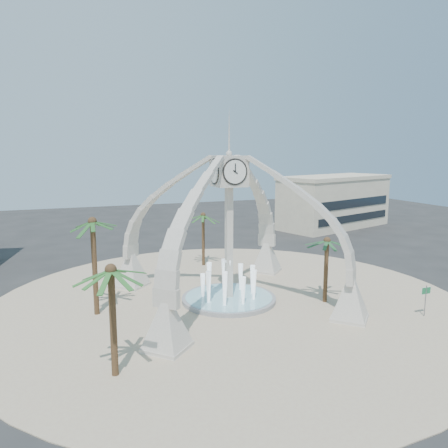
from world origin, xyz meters
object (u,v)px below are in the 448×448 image
object	(u,v)px
palm_north	(203,216)
palm_east	(327,242)
clock_tower	(229,226)
fountain	(229,298)
palm_west	(92,223)
palm_south	(111,271)
street_sign	(426,295)

from	to	relation	value
palm_north	palm_east	bearing A→B (deg)	-68.92
clock_tower	fountain	world-z (taller)	clock_tower
clock_tower	palm_west	bearing A→B (deg)	175.58
palm_east	palm_west	xyz separation A→B (m)	(-18.29, 3.98, 2.01)
clock_tower	palm_east	xyz separation A→B (m)	(7.50, -3.15, -1.22)
clock_tower	fountain	size ratio (longest dim) A/B	2.24
fountain	palm_north	size ratio (longest dim) A/B	1.26
fountain	palm_south	size ratio (longest dim) A/B	1.14
palm_east	palm_west	bearing A→B (deg)	167.72
palm_east	palm_west	world-z (taller)	palm_west
palm_west	palm_north	world-z (taller)	palm_west
clock_tower	palm_west	xyz separation A→B (m)	(-10.78, 0.83, 0.79)
fountain	palm_east	world-z (taller)	palm_east
clock_tower	palm_west	size ratio (longest dim) A/B	2.19
palm_east	street_sign	world-z (taller)	palm_east
palm_west	palm_south	size ratio (longest dim) A/B	1.17
palm_east	palm_south	world-z (taller)	palm_south
street_sign	palm_east	bearing A→B (deg)	132.99
palm_east	palm_north	xyz separation A→B (m)	(-5.83, 15.12, 0.34)
palm_west	street_sign	distance (m)	26.05
palm_east	street_sign	bearing A→B (deg)	-45.93
palm_west	palm_south	xyz separation A→B (m)	(0.15, -10.13, -1.11)
fountain	street_sign	world-z (taller)	fountain
palm_north	palm_south	world-z (taller)	palm_south
fountain	palm_east	bearing A→B (deg)	-22.75
palm_east	clock_tower	bearing A→B (deg)	157.25
clock_tower	palm_north	xyz separation A→B (m)	(1.67, 11.98, -0.88)
palm_south	fountain	bearing A→B (deg)	41.17
palm_east	street_sign	xyz separation A→B (m)	(5.34, -5.52, -3.48)
palm_west	fountain	bearing A→B (deg)	-4.42
fountain	palm_west	xyz separation A→B (m)	(-10.78, 0.83, 6.99)
fountain	street_sign	bearing A→B (deg)	-34.01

